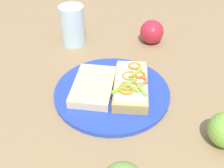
{
  "coord_description": "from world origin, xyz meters",
  "views": [
    {
      "loc": [
        0.52,
        -0.08,
        0.45
      ],
      "look_at": [
        0.0,
        0.0,
        0.03
      ],
      "focal_mm": 44.03,
      "sensor_mm": 36.0,
      "label": 1
    }
  ],
  "objects_px": {
    "sandwich": "(131,85)",
    "apple_1": "(152,32)",
    "plate": "(112,92)",
    "bread_slice_side": "(93,86)",
    "drinking_glass": "(73,25)"
  },
  "relations": [
    {
      "from": "sandwich",
      "to": "apple_1",
      "type": "relative_size",
      "value": 2.35
    },
    {
      "from": "plate",
      "to": "bread_slice_side",
      "type": "bearing_deg",
      "value": -102.75
    },
    {
      "from": "bread_slice_side",
      "to": "apple_1",
      "type": "bearing_deg",
      "value": 153.79
    },
    {
      "from": "plate",
      "to": "bread_slice_side",
      "type": "height_order",
      "value": "bread_slice_side"
    },
    {
      "from": "plate",
      "to": "apple_1",
      "type": "xyz_separation_m",
      "value": [
        -0.23,
        0.16,
        0.03
      ]
    },
    {
      "from": "plate",
      "to": "drinking_glass",
      "type": "relative_size",
      "value": 2.33
    },
    {
      "from": "plate",
      "to": "sandwich",
      "type": "distance_m",
      "value": 0.05
    },
    {
      "from": "bread_slice_side",
      "to": "drinking_glass",
      "type": "xyz_separation_m",
      "value": [
        -0.26,
        -0.04,
        0.04
      ]
    },
    {
      "from": "plate",
      "to": "apple_1",
      "type": "bearing_deg",
      "value": 145.43
    },
    {
      "from": "sandwich",
      "to": "drinking_glass",
      "type": "bearing_deg",
      "value": -142.39
    },
    {
      "from": "sandwich",
      "to": "apple_1",
      "type": "xyz_separation_m",
      "value": [
        -0.25,
        0.12,
        0.0
      ]
    },
    {
      "from": "bread_slice_side",
      "to": "apple_1",
      "type": "distance_m",
      "value": 0.31
    },
    {
      "from": "sandwich",
      "to": "bread_slice_side",
      "type": "bearing_deg",
      "value": -90.61
    },
    {
      "from": "bread_slice_side",
      "to": "drinking_glass",
      "type": "distance_m",
      "value": 0.26
    },
    {
      "from": "plate",
      "to": "bread_slice_side",
      "type": "distance_m",
      "value": 0.05
    }
  ]
}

